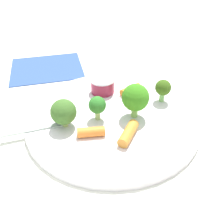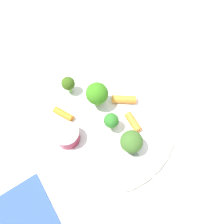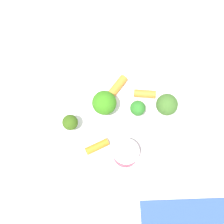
% 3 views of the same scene
% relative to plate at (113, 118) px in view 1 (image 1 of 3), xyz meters
% --- Properties ---
extents(ground_plane, '(2.40, 2.40, 0.00)m').
position_rel_plate_xyz_m(ground_plane, '(0.00, 0.00, -0.01)').
color(ground_plane, white).
extents(plate, '(0.31, 0.31, 0.01)m').
position_rel_plate_xyz_m(plate, '(0.00, 0.00, 0.00)').
color(plate, white).
rests_on(plate, ground_plane).
extents(sauce_cup, '(0.05, 0.05, 0.03)m').
position_rel_plate_xyz_m(sauce_cup, '(0.03, 0.08, 0.02)').
color(sauce_cup, maroon).
rests_on(sauce_cup, plate).
extents(broccoli_floret_0, '(0.04, 0.04, 0.05)m').
position_rel_plate_xyz_m(broccoli_floret_0, '(-0.08, 0.02, 0.03)').
color(broccoli_floret_0, '#98AD57').
rests_on(broccoli_floret_0, plate).
extents(broccoli_floret_1, '(0.05, 0.05, 0.06)m').
position_rel_plate_xyz_m(broccoli_floret_1, '(0.03, -0.02, 0.04)').
color(broccoli_floret_1, '#87C257').
rests_on(broccoli_floret_1, plate).
extents(broccoli_floret_2, '(0.03, 0.03, 0.04)m').
position_rel_plate_xyz_m(broccoli_floret_2, '(0.10, -0.02, 0.03)').
color(broccoli_floret_2, '#7FBF63').
rests_on(broccoli_floret_2, plate).
extents(broccoli_floret_3, '(0.03, 0.03, 0.04)m').
position_rel_plate_xyz_m(broccoli_floret_3, '(-0.03, 0.01, 0.03)').
color(broccoli_floret_3, '#9AC170').
rests_on(broccoli_floret_3, plate).
extents(carrot_stick_0, '(0.05, 0.03, 0.02)m').
position_rel_plate_xyz_m(carrot_stick_0, '(-0.06, -0.03, 0.01)').
color(carrot_stick_0, orange).
rests_on(carrot_stick_0, plate).
extents(carrot_stick_1, '(0.05, 0.02, 0.01)m').
position_rel_plate_xyz_m(carrot_stick_1, '(0.07, 0.04, 0.01)').
color(carrot_stick_1, orange).
rests_on(carrot_stick_1, plate).
extents(carrot_stick_2, '(0.05, 0.04, 0.02)m').
position_rel_plate_xyz_m(carrot_stick_2, '(-0.01, -0.06, 0.01)').
color(carrot_stick_2, orange).
rests_on(carrot_stick_2, plate).
extents(fork, '(0.19, 0.07, 0.00)m').
position_rel_plate_xyz_m(fork, '(-0.17, 0.05, 0.01)').
color(fork, '#B2C1B4').
rests_on(fork, plate).
extents(napkin, '(0.21, 0.20, 0.00)m').
position_rel_plate_xyz_m(napkin, '(-0.02, 0.26, -0.00)').
color(napkin, '#324F8F').
rests_on(napkin, ground_plane).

